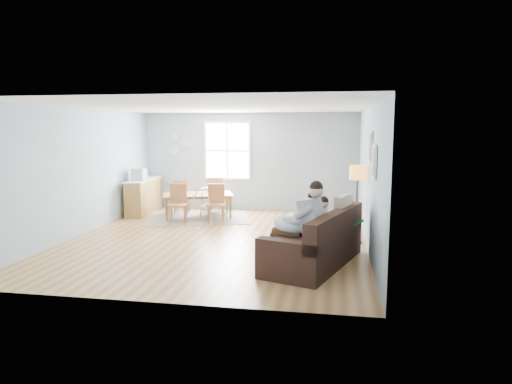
% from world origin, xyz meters
% --- Properties ---
extents(room, '(8.40, 9.40, 3.90)m').
position_xyz_m(room, '(0.00, 0.00, 2.42)').
color(room, '#955E34').
extents(window, '(1.32, 0.08, 1.62)m').
position_xyz_m(window, '(-0.60, 3.46, 1.65)').
color(window, white).
rests_on(window, room).
extents(pictures, '(0.05, 1.34, 0.74)m').
position_xyz_m(pictures, '(2.97, -1.05, 1.85)').
color(pictures, white).
rests_on(pictures, room).
extents(wall_plates, '(0.67, 0.02, 0.66)m').
position_xyz_m(wall_plates, '(-2.00, 3.47, 1.83)').
color(wall_plates, '#9DB0BC').
rests_on(wall_plates, room).
extents(sofa, '(1.68, 2.50, 0.93)m').
position_xyz_m(sofa, '(2.09, -1.45, 0.33)').
color(sofa, black).
rests_on(sofa, room).
extents(green_throw, '(1.31, 1.23, 0.04)m').
position_xyz_m(green_throw, '(2.25, -0.69, 0.59)').
color(green_throw, '#155C1D').
rests_on(green_throw, sofa).
extents(beige_pillow, '(0.33, 0.57, 0.55)m').
position_xyz_m(beige_pillow, '(2.51, -0.95, 0.85)').
color(beige_pillow, tan).
rests_on(beige_pillow, sofa).
extents(father, '(1.08, 0.68, 1.46)m').
position_xyz_m(father, '(1.85, -1.71, 0.79)').
color(father, gray).
rests_on(father, sofa).
extents(nursing_pillow, '(0.81, 0.81, 0.25)m').
position_xyz_m(nursing_pillow, '(1.68, -1.66, 0.72)').
color(nursing_pillow, '#A6C3D0').
rests_on(nursing_pillow, father).
extents(infant, '(0.16, 0.42, 0.16)m').
position_xyz_m(infant, '(1.69, -1.62, 0.82)').
color(infant, white).
rests_on(infant, nursing_pillow).
extents(toddler, '(0.60, 0.41, 0.89)m').
position_xyz_m(toddler, '(2.08, -1.21, 0.78)').
color(toddler, silver).
rests_on(toddler, sofa).
extents(floor_lamp, '(0.31, 0.31, 1.55)m').
position_xyz_m(floor_lamp, '(2.80, 0.19, 1.28)').
color(floor_lamp, black).
rests_on(floor_lamp, room).
extents(storage_cube, '(0.51, 0.48, 0.47)m').
position_xyz_m(storage_cube, '(1.91, -2.25, 0.24)').
color(storage_cube, silver).
rests_on(storage_cube, room).
extents(rug, '(2.94, 2.51, 0.01)m').
position_xyz_m(rug, '(-1.06, 2.13, 0.01)').
color(rug, gray).
rests_on(rug, room).
extents(dining_table, '(1.98, 1.51, 0.62)m').
position_xyz_m(dining_table, '(-1.06, 2.13, 0.31)').
color(dining_table, brown).
rests_on(dining_table, rug).
extents(chair_sw, '(0.51, 0.51, 0.95)m').
position_xyz_m(chair_sw, '(-1.35, 1.41, 0.54)').
color(chair_sw, '#955533').
rests_on(chair_sw, rug).
extents(chair_se, '(0.50, 0.50, 0.94)m').
position_xyz_m(chair_se, '(-0.46, 1.64, 0.53)').
color(chair_se, '#955533').
rests_on(chair_se, rug).
extents(chair_nw, '(0.47, 0.47, 0.92)m').
position_xyz_m(chair_nw, '(-1.67, 2.62, 0.52)').
color(chair_nw, '#955533').
rests_on(chair_nw, rug).
extents(chair_ne, '(0.51, 0.51, 0.98)m').
position_xyz_m(chair_ne, '(-0.79, 2.84, 0.56)').
color(chair_ne, '#955533').
rests_on(chair_ne, rug).
extents(counter, '(0.58, 1.68, 0.93)m').
position_xyz_m(counter, '(-2.70, 2.50, 0.47)').
color(counter, brown).
rests_on(counter, room).
extents(monitor, '(0.33, 0.31, 0.31)m').
position_xyz_m(monitor, '(-2.67, 2.19, 1.08)').
color(monitor, '#A5A5A9').
rests_on(monitor, counter).
extents(baby_swing, '(0.99, 1.00, 0.83)m').
position_xyz_m(baby_swing, '(-0.76, 1.77, 0.37)').
color(baby_swing, '#A5A5A9').
rests_on(baby_swing, room).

